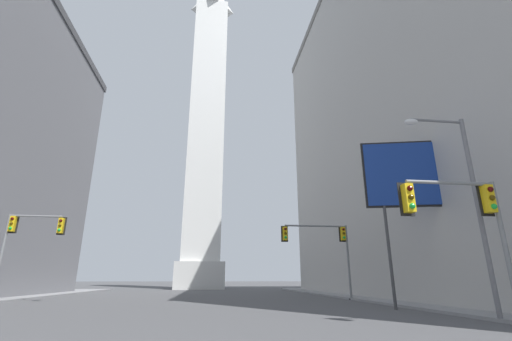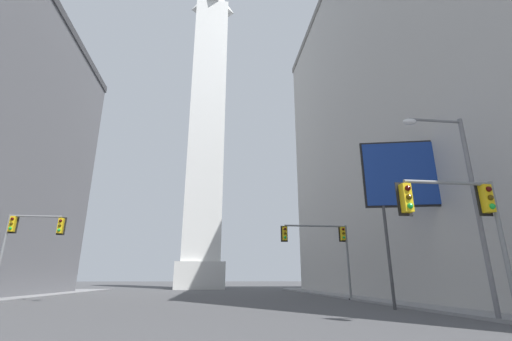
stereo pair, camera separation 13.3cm
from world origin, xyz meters
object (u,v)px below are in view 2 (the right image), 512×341
obelisk (208,121)px  traffic_light_mid_right (325,242)px  traffic_light_near_right (465,213)px  street_lamp (464,190)px  traffic_light_mid_left (25,235)px  billboard_sign (416,176)px

obelisk → traffic_light_mid_right: size_ratio=10.29×
traffic_light_near_right → street_lamp: 2.07m
obelisk → street_lamp: bearing=-74.5°
traffic_light_near_right → traffic_light_mid_left: size_ratio=0.87×
traffic_light_mid_right → traffic_light_mid_left: size_ratio=0.97×
traffic_light_mid_left → traffic_light_mid_right: bearing=2.8°
traffic_light_near_right → traffic_light_mid_left: traffic_light_mid_left is taller
traffic_light_mid_right → street_lamp: street_lamp is taller
traffic_light_near_right → traffic_light_mid_left: bearing=147.1°
street_lamp → traffic_light_mid_left: bearing=150.4°
traffic_light_mid_right → traffic_light_mid_left: bearing=-177.2°
billboard_sign → traffic_light_mid_right: bearing=106.3°
obelisk → traffic_light_near_right: bearing=-76.2°
traffic_light_mid_left → street_lamp: size_ratio=0.70×
obelisk → street_lamp: size_ratio=7.05×
obelisk → traffic_light_near_right: size_ratio=11.47×
traffic_light_mid_left → billboard_sign: bearing=-18.2°
obelisk → traffic_light_mid_left: obelisk is taller
obelisk → billboard_sign: bearing=-70.8°
traffic_light_near_right → billboard_sign: bearing=69.1°
traffic_light_mid_left → street_lamp: bearing=-29.6°
street_lamp → billboard_sign: 5.96m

